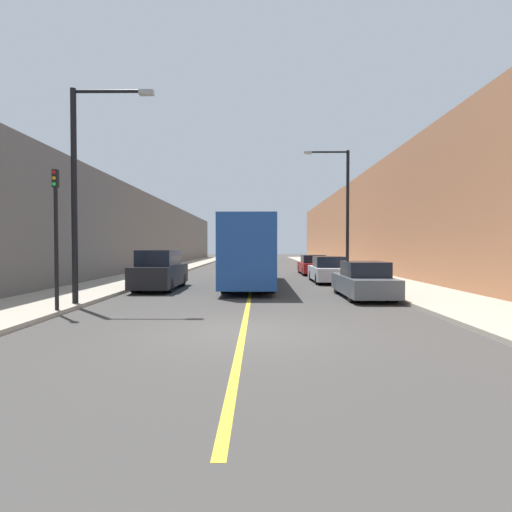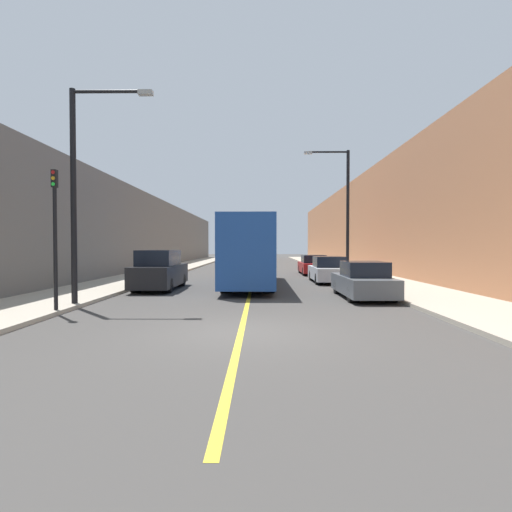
{
  "view_description": "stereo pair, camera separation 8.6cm",
  "coord_description": "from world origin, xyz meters",
  "views": [
    {
      "loc": [
        0.4,
        -9.87,
        2.13
      ],
      "look_at": [
        0.21,
        14.06,
        1.56
      ],
      "focal_mm": 28.0,
      "sensor_mm": 36.0,
      "label": 1
    },
    {
      "loc": [
        0.49,
        -9.87,
        2.13
      ],
      "look_at": [
        0.21,
        14.06,
        1.56
      ],
      "focal_mm": 28.0,
      "sensor_mm": 36.0,
      "label": 2
    }
  ],
  "objects": [
    {
      "name": "building_row_left",
      "position": [
        -11.45,
        30.0,
        3.42
      ],
      "size": [
        4.0,
        72.0,
        6.85
      ],
      "primitive_type": "cube",
      "color": "#66605B",
      "rests_on": "ground"
    },
    {
      "name": "sidewalk_left",
      "position": [
        -7.6,
        30.0,
        0.07
      ],
      "size": [
        3.71,
        72.0,
        0.14
      ],
      "primitive_type": "cube",
      "color": "#A89E8C",
      "rests_on": "ground"
    },
    {
      "name": "car_right_mid",
      "position": [
        4.5,
        13.71,
        0.7
      ],
      "size": [
        1.9,
        4.39,
        1.55
      ],
      "color": "silver",
      "rests_on": "ground"
    },
    {
      "name": "road_center_line",
      "position": [
        0.0,
        30.0,
        0.0
      ],
      "size": [
        0.16,
        72.0,
        0.01
      ],
      "primitive_type": "cube",
      "color": "gold",
      "rests_on": "ground"
    },
    {
      "name": "street_lamp_left",
      "position": [
        -5.77,
        4.01,
        4.44
      ],
      "size": [
        2.9,
        0.24,
        7.46
      ],
      "color": "black",
      "rests_on": "sidewalk_left"
    },
    {
      "name": "parked_suv_left",
      "position": [
        -4.51,
        9.81,
        0.9
      ],
      "size": [
        1.85,
        4.98,
        1.95
      ],
      "color": "black",
      "rests_on": "ground"
    },
    {
      "name": "building_row_right",
      "position": [
        11.45,
        30.0,
        4.29
      ],
      "size": [
        4.0,
        72.0,
        8.58
      ],
      "primitive_type": "cube",
      "color": "#B2724C",
      "rests_on": "ground"
    },
    {
      "name": "car_right_far",
      "position": [
        4.5,
        20.61,
        0.67
      ],
      "size": [
        1.9,
        4.74,
        1.48
      ],
      "color": "maroon",
      "rests_on": "ground"
    },
    {
      "name": "bus",
      "position": [
        -0.11,
        11.98,
        1.89
      ],
      "size": [
        2.48,
        11.63,
        3.54
      ],
      "color": "#1E4793",
      "rests_on": "ground"
    },
    {
      "name": "ground_plane",
      "position": [
        0.0,
        0.0,
        0.0
      ],
      "size": [
        200.0,
        200.0,
        0.0
      ],
      "primitive_type": "plane",
      "color": "#3F3D3A"
    },
    {
      "name": "traffic_light",
      "position": [
        -5.94,
        2.54,
        2.52
      ],
      "size": [
        0.16,
        0.18,
        4.38
      ],
      "color": "black",
      "rests_on": "sidewalk_left"
    },
    {
      "name": "sidewalk_right",
      "position": [
        7.6,
        30.0,
        0.07
      ],
      "size": [
        3.71,
        72.0,
        0.14
      ],
      "primitive_type": "cube",
      "color": "#A89E8C",
      "rests_on": "ground"
    },
    {
      "name": "car_right_near",
      "position": [
        4.72,
        6.61,
        0.68
      ],
      "size": [
        1.82,
        4.53,
        1.52
      ],
      "color": "#51565B",
      "rests_on": "ground"
    },
    {
      "name": "street_lamp_right",
      "position": [
        5.79,
        15.64,
        4.77
      ],
      "size": [
        2.9,
        0.24,
        8.09
      ],
      "color": "black",
      "rests_on": "sidewalk_right"
    }
  ]
}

